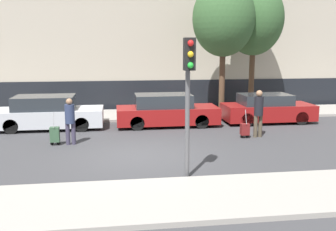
# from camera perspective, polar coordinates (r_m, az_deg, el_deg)

# --- Properties ---
(ground_plane) EXTENTS (80.00, 80.00, 0.00)m
(ground_plane) POSITION_cam_1_polar(r_m,az_deg,el_deg) (12.13, -4.66, -6.10)
(ground_plane) COLOR #38383A
(sidewalk_near) EXTENTS (28.00, 2.50, 0.12)m
(sidewalk_near) POSITION_cam_1_polar(r_m,az_deg,el_deg) (8.58, -3.13, -12.80)
(sidewalk_near) COLOR gray
(sidewalk_near) RESTS_ON ground_plane
(sidewalk_far) EXTENTS (28.00, 3.00, 0.12)m
(sidewalk_far) POSITION_cam_1_polar(r_m,az_deg,el_deg) (18.93, -5.92, 0.07)
(sidewalk_far) COLOR gray
(sidewalk_far) RESTS_ON ground_plane
(parked_car_0) EXTENTS (4.48, 1.82, 1.41)m
(parked_car_0) POSITION_cam_1_polar(r_m,az_deg,el_deg) (16.69, -17.76, 0.32)
(parked_car_0) COLOR #B7BABF
(parked_car_0) RESTS_ON ground_plane
(parked_car_1) EXTENTS (4.43, 1.71, 1.41)m
(parked_car_1) POSITION_cam_1_polar(r_m,az_deg,el_deg) (16.45, -0.27, 0.68)
(parked_car_1) COLOR maroon
(parked_car_1) RESTS_ON ground_plane
(parked_car_2) EXTENTS (4.10, 1.73, 1.31)m
(parked_car_2) POSITION_cam_1_polar(r_m,az_deg,el_deg) (17.82, 14.85, 0.97)
(parked_car_2) COLOR maroon
(parked_car_2) RESTS_ON ground_plane
(pedestrian_left) EXTENTS (0.35, 0.34, 1.66)m
(pedestrian_left) POSITION_cam_1_polar(r_m,az_deg,el_deg) (13.66, -14.72, -0.46)
(pedestrian_left) COLOR #383347
(pedestrian_left) RESTS_ON ground_plane
(trolley_left) EXTENTS (0.34, 0.29, 1.19)m
(trolley_left) POSITION_cam_1_polar(r_m,az_deg,el_deg) (13.84, -16.87, -2.79)
(trolley_left) COLOR #335138
(trolley_left) RESTS_ON ground_plane
(pedestrian_right) EXTENTS (0.35, 0.34, 1.82)m
(pedestrian_right) POSITION_cam_1_polar(r_m,az_deg,el_deg) (14.72, 13.64, 0.75)
(pedestrian_right) COLOR #4C4233
(pedestrian_right) RESTS_ON ground_plane
(trolley_right) EXTENTS (0.34, 0.29, 1.10)m
(trolley_right) POSITION_cam_1_polar(r_m,az_deg,el_deg) (14.60, 11.63, -2.08)
(trolley_right) COLOR maroon
(trolley_right) RESTS_ON ground_plane
(traffic_light) EXTENTS (0.28, 0.47, 3.66)m
(traffic_light) POSITION_cam_1_polar(r_m,az_deg,el_deg) (9.46, 3.16, 5.41)
(traffic_light) COLOR #515154
(traffic_light) RESTS_ON ground_plane
(parked_bicycle) EXTENTS (1.77, 0.06, 0.96)m
(parked_bicycle) POSITION_cam_1_polar(r_m,az_deg,el_deg) (18.72, -1.16, 1.36)
(parked_bicycle) COLOR black
(parked_bicycle) RESTS_ON sidewalk_far
(bare_tree_near_crossing) EXTENTS (3.01, 3.01, 6.56)m
(bare_tree_near_crossing) POSITION_cam_1_polar(r_m,az_deg,el_deg) (20.07, 12.95, 14.10)
(bare_tree_near_crossing) COLOR #4C3826
(bare_tree_near_crossing) RESTS_ON sidewalk_far
(bare_tree_down_street) EXTENTS (2.97, 2.97, 6.48)m
(bare_tree_down_street) POSITION_cam_1_polar(r_m,az_deg,el_deg) (18.55, 8.47, 14.38)
(bare_tree_down_street) COLOR #4C3826
(bare_tree_down_street) RESTS_ON sidewalk_far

